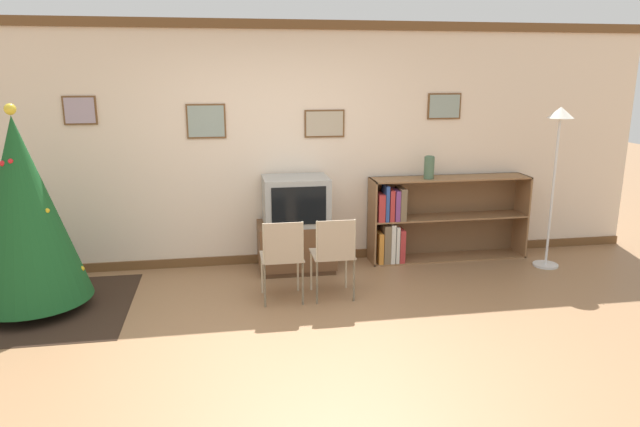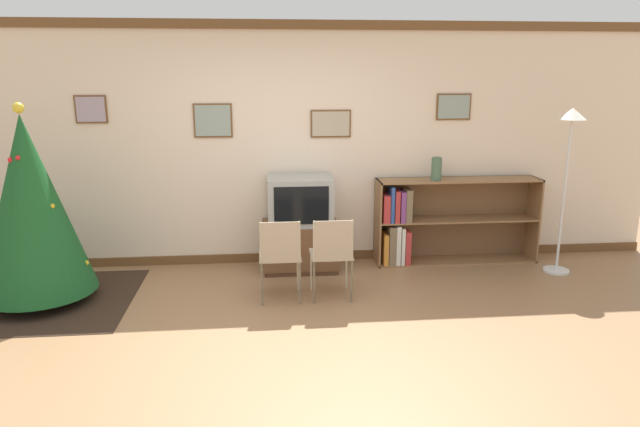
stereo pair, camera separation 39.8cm
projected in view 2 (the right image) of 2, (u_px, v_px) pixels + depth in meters
The scene contains 11 objects.
ground_plane at pixel (289, 343), 4.67m from camera, with size 24.00×24.00×0.00m, color #936B47.
wall_back at pixel (279, 146), 6.41m from camera, with size 8.83×0.11×2.70m.
area_rug at pixel (43, 301), 5.53m from camera, with size 1.73×1.61×0.01m.
christmas_tree at pixel (31, 206), 5.30m from camera, with size 1.05×1.05×1.89m.
tv_console at pixel (300, 246), 6.37m from camera, with size 0.84×0.54×0.53m.
television at pixel (300, 200), 6.24m from camera, with size 0.70×0.53×0.52m.
folding_chair_left at pixel (280, 255), 5.41m from camera, with size 0.40×0.40×0.82m.
folding_chair_right at pixel (332, 253), 5.46m from camera, with size 0.40×0.40×0.82m.
bookshelf at pixel (429, 222), 6.57m from camera, with size 1.87×0.36×0.98m.
vase at pixel (436, 168), 6.37m from camera, with size 0.12×0.12×0.26m.
standing_lamp at pixel (569, 148), 6.00m from camera, with size 0.28×0.28×1.80m.
Camera 2 is at (-0.16, -4.27, 2.17)m, focal length 32.00 mm.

